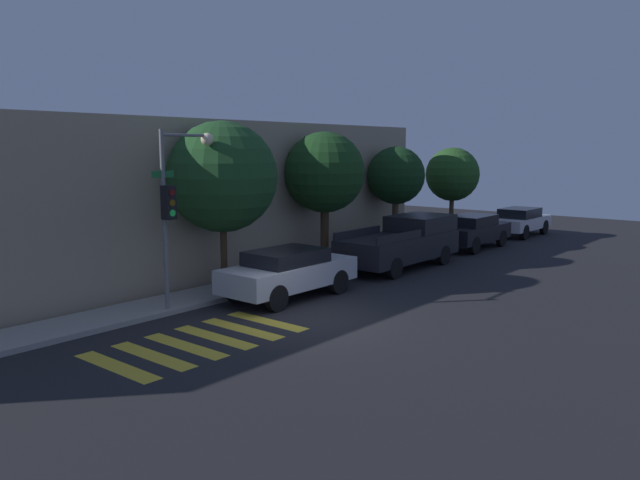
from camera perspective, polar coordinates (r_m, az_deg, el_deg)
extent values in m
plane|color=black|center=(16.51, -0.83, -7.32)|extent=(60.00, 60.00, 0.00)
cube|color=gray|center=(19.30, -10.05, -4.92)|extent=(26.00, 1.72, 0.14)
cube|color=gray|center=(22.29, -17.34, 3.47)|extent=(26.00, 6.00, 5.41)
cube|color=gold|center=(13.80, -18.12, -10.93)|extent=(0.45, 2.60, 0.00)
cube|color=gold|center=(14.26, -15.07, -10.17)|extent=(0.45, 2.60, 0.00)
cube|color=gold|center=(14.75, -12.24, -9.44)|extent=(0.45, 2.60, 0.00)
cube|color=gold|center=(15.28, -9.61, -8.73)|extent=(0.45, 2.60, 0.00)
cube|color=gold|center=(15.85, -7.17, -8.06)|extent=(0.45, 2.60, 0.00)
cube|color=gold|center=(16.43, -4.90, -7.42)|extent=(0.45, 2.60, 0.00)
cylinder|color=slate|center=(17.19, -14.03, 1.51)|extent=(0.12, 0.12, 4.97)
cube|color=black|center=(16.97, -13.68, 3.35)|extent=(0.30, 0.30, 0.90)
cylinder|color=#4C0C0C|center=(16.82, -13.38, 4.24)|extent=(0.18, 0.02, 0.18)
cylinder|color=#593D0A|center=(16.84, -13.35, 3.32)|extent=(0.18, 0.02, 0.18)
cylinder|color=#26E54C|center=(16.87, -13.32, 2.41)|extent=(0.18, 0.02, 0.18)
cube|color=#19662D|center=(17.09, -14.19, 5.85)|extent=(0.70, 0.02, 0.18)
cylinder|color=slate|center=(17.55, -12.25, 9.35)|extent=(1.55, 0.08, 0.08)
sphere|color=#F9E5B2|center=(18.03, -10.28, 9.05)|extent=(0.36, 0.36, 0.36)
cube|color=#B7BABF|center=(18.74, -2.85, -3.16)|extent=(4.48, 1.79, 0.69)
cube|color=black|center=(18.56, -3.10, -1.54)|extent=(2.33, 1.57, 0.42)
cylinder|color=black|center=(20.35, -1.87, -3.22)|extent=(0.75, 0.22, 0.75)
cylinder|color=black|center=(19.34, 1.70, -3.84)|extent=(0.75, 0.22, 0.75)
cylinder|color=black|center=(18.42, -7.63, -4.53)|extent=(0.75, 0.22, 0.75)
cylinder|color=black|center=(17.30, -4.00, -5.33)|extent=(0.75, 0.22, 0.75)
cube|color=black|center=(23.49, 7.23, -0.61)|extent=(5.57, 2.05, 0.89)
cube|color=black|center=(24.68, 9.18, 1.55)|extent=(2.51, 1.88, 0.61)
cube|color=black|center=(22.77, 3.45, 0.65)|extent=(2.79, 0.08, 0.28)
cube|color=black|center=(21.76, 7.28, 0.24)|extent=(2.79, 0.08, 0.28)
cylinder|color=black|center=(25.49, 7.53, -0.92)|extent=(0.75, 0.22, 0.75)
cylinder|color=black|center=(24.57, 11.22, -1.37)|extent=(0.75, 0.22, 0.75)
cylinder|color=black|center=(22.68, 2.86, -2.02)|extent=(0.75, 0.22, 0.75)
cylinder|color=black|center=(21.64, 6.82, -2.58)|extent=(0.75, 0.22, 0.75)
cube|color=black|center=(28.78, 13.78, 0.66)|extent=(4.43, 1.73, 0.68)
cube|color=black|center=(28.62, 13.72, 1.76)|extent=(2.30, 1.52, 0.45)
cylinder|color=black|center=(30.39, 13.59, 0.41)|extent=(0.75, 0.22, 0.75)
cylinder|color=black|center=(29.75, 16.26, 0.14)|extent=(0.75, 0.22, 0.75)
cylinder|color=black|center=(27.97, 11.09, -0.18)|extent=(0.75, 0.22, 0.75)
cylinder|color=black|center=(27.28, 13.94, -0.49)|extent=(0.75, 0.22, 0.75)
cube|color=silver|center=(33.71, 17.83, 1.51)|extent=(4.25, 1.71, 0.58)
cube|color=black|center=(33.56, 17.80, 2.39)|extent=(2.21, 1.51, 0.47)
cylinder|color=black|center=(35.25, 17.46, 1.33)|extent=(0.75, 0.22, 0.75)
cylinder|color=black|center=(34.70, 19.80, 1.12)|extent=(0.75, 0.22, 0.75)
cylinder|color=black|center=(32.84, 15.70, 0.92)|extent=(0.75, 0.22, 0.75)
cylinder|color=black|center=(32.25, 18.19, 0.68)|extent=(0.75, 0.22, 0.75)
cylinder|color=#42301E|center=(19.79, -8.78, -1.35)|extent=(0.21, 0.21, 2.31)
sphere|color=#1E4721|center=(19.53, -8.94, 5.73)|extent=(3.43, 3.43, 3.43)
cylinder|color=#42301E|center=(23.34, 0.42, 0.42)|extent=(0.31, 0.31, 2.47)
sphere|color=#193D19|center=(23.13, 0.43, 6.21)|extent=(2.99, 2.99, 2.99)
cylinder|color=brown|center=(27.22, 6.88, 1.42)|extent=(0.27, 0.27, 2.39)
sphere|color=#143316|center=(27.05, 6.96, 5.88)|extent=(2.47, 2.47, 2.47)
cylinder|color=brown|center=(31.60, 11.91, 2.10)|extent=(0.22, 0.22, 2.21)
sphere|color=#234C1E|center=(31.45, 12.02, 5.89)|extent=(2.62, 2.62, 2.62)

